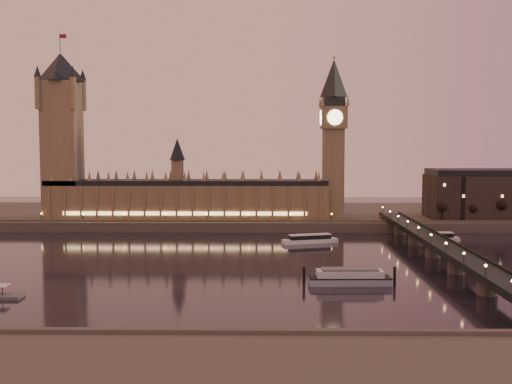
% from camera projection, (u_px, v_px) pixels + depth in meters
% --- Properties ---
extents(ground, '(700.00, 700.00, 0.00)m').
position_uv_depth(ground, '(243.00, 264.00, 293.71)').
color(ground, black).
rests_on(ground, ground).
extents(far_embankment, '(560.00, 130.00, 6.00)m').
position_uv_depth(far_embankment, '(292.00, 216.00, 457.51)').
color(far_embankment, '#423D35').
rests_on(far_embankment, ground).
extents(palace_of_westminster, '(180.00, 26.62, 52.00)m').
position_uv_depth(palace_of_westminster, '(187.00, 195.00, 413.08)').
color(palace_of_westminster, brown).
rests_on(palace_of_westminster, ground).
extents(victoria_tower, '(31.68, 31.68, 118.00)m').
position_uv_depth(victoria_tower, '(62.00, 126.00, 410.62)').
color(victoria_tower, brown).
rests_on(victoria_tower, ground).
extents(big_ben, '(17.68, 17.68, 104.00)m').
position_uv_depth(big_ben, '(333.00, 129.00, 408.41)').
color(big_ben, brown).
rests_on(big_ben, ground).
extents(westminster_bridge, '(13.20, 260.00, 15.30)m').
position_uv_depth(westminster_bridge, '(443.00, 253.00, 292.03)').
color(westminster_bridge, black).
rests_on(westminster_bridge, ground).
extents(bare_tree_0, '(5.78, 5.78, 11.75)m').
position_uv_depth(bare_tree_0, '(445.00, 208.00, 399.50)').
color(bare_tree_0, black).
rests_on(bare_tree_0, ground).
extents(bare_tree_1, '(5.78, 5.78, 11.75)m').
position_uv_depth(bare_tree_1, '(472.00, 208.00, 399.27)').
color(bare_tree_1, black).
rests_on(bare_tree_1, ground).
extents(bare_tree_2, '(5.78, 5.78, 11.75)m').
position_uv_depth(bare_tree_2, '(499.00, 208.00, 399.05)').
color(bare_tree_2, black).
rests_on(bare_tree_2, ground).
extents(cruise_boat_a, '(31.63, 15.03, 4.96)m').
position_uv_depth(cruise_boat_a, '(310.00, 239.00, 353.72)').
color(cruise_boat_a, silver).
rests_on(cruise_boat_a, ground).
extents(cruise_boat_b, '(27.31, 7.04, 5.03)m').
position_uv_depth(cruise_boat_b, '(434.00, 237.00, 360.97)').
color(cruise_boat_b, silver).
rests_on(cruise_boat_b, ground).
extents(moored_barge, '(37.04, 9.86, 6.79)m').
position_uv_depth(moored_barge, '(350.00, 277.00, 252.35)').
color(moored_barge, '#869BAB').
rests_on(moored_barge, ground).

